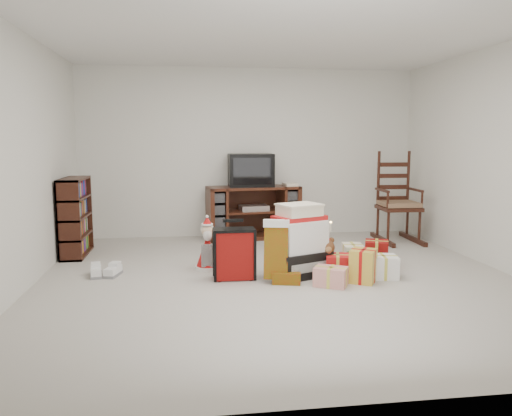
{
  "coord_description": "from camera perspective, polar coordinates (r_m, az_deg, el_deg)",
  "views": [
    {
      "loc": [
        -0.94,
        -4.97,
        1.46
      ],
      "look_at": [
        -0.17,
        0.6,
        0.68
      ],
      "focal_mm": 35.0,
      "sensor_mm": 36.0,
      "label": 1
    }
  ],
  "objects": [
    {
      "name": "stocking",
      "position": [
        5.07,
        2.3,
        -4.95
      ],
      "size": [
        0.33,
        0.2,
        0.66
      ],
      "primitive_type": null,
      "rotation": [
        0.0,
        0.0,
        -0.24
      ],
      "color": "#0F740C",
      "rests_on": "floor"
    },
    {
      "name": "santa_figurine",
      "position": [
        6.28,
        7.05,
        -3.54
      ],
      "size": [
        0.28,
        0.26,
        0.57
      ],
      "color": "#B41313",
      "rests_on": "floor"
    },
    {
      "name": "teddy_bear",
      "position": [
        5.47,
        7.95,
        -5.71
      ],
      "size": [
        0.27,
        0.24,
        0.4
      ],
      "color": "brown",
      "rests_on": "floor"
    },
    {
      "name": "gift_cluster",
      "position": [
        5.52,
        11.33,
        -6.1
      ],
      "size": [
        0.8,
        1.17,
        0.27
      ],
      "color": "red",
      "rests_on": "floor"
    },
    {
      "name": "crt_television",
      "position": [
        7.29,
        -0.6,
        4.35
      ],
      "size": [
        0.65,
        0.48,
        0.47
      ],
      "rotation": [
        0.0,
        0.0,
        -0.02
      ],
      "color": "black",
      "rests_on": "tv_stand"
    },
    {
      "name": "mrs_claus_figurine",
      "position": [
        5.65,
        -5.56,
        -4.69
      ],
      "size": [
        0.29,
        0.28,
        0.6
      ],
      "color": "#B41313",
      "rests_on": "floor"
    },
    {
      "name": "bookshelf",
      "position": [
        6.66,
        -19.93,
        -1.1
      ],
      "size": [
        0.27,
        0.8,
        0.98
      ],
      "color": "#35190E",
      "rests_on": "floor"
    },
    {
      "name": "room",
      "position": [
        5.06,
        2.82,
        5.54
      ],
      "size": [
        5.01,
        5.01,
        2.51
      ],
      "color": "beige",
      "rests_on": "ground"
    },
    {
      "name": "red_suitcase",
      "position": [
        5.22,
        -2.51,
        -5.23
      ],
      "size": [
        0.41,
        0.22,
        0.63
      ],
      "rotation": [
        0.0,
        0.0,
        -0.0
      ],
      "color": "maroon",
      "rests_on": "floor"
    },
    {
      "name": "tv_stand",
      "position": [
        7.34,
        -0.31,
        -0.49
      ],
      "size": [
        1.39,
        0.63,
        0.77
      ],
      "rotation": [
        0.0,
        0.0,
        0.11
      ],
      "color": "#3F1912",
      "rests_on": "floor"
    },
    {
      "name": "gift_pile",
      "position": [
        5.36,
        4.93,
        -4.23
      ],
      "size": [
        0.72,
        0.63,
        0.76
      ],
      "rotation": [
        0.0,
        0.0,
        0.39
      ],
      "color": "black",
      "rests_on": "floor"
    },
    {
      "name": "rocking_chair",
      "position": [
        7.44,
        15.78,
        -0.14
      ],
      "size": [
        0.56,
        0.9,
        1.33
      ],
      "rotation": [
        0.0,
        0.0,
        -0.02
      ],
      "color": "#35190E",
      "rests_on": "floor"
    },
    {
      "name": "sneaker_pair",
      "position": [
        5.61,
        -16.92,
        -6.98
      ],
      "size": [
        0.35,
        0.29,
        0.1
      ],
      "rotation": [
        0.0,
        0.0,
        0.0
      ],
      "color": "white",
      "rests_on": "floor"
    }
  ]
}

